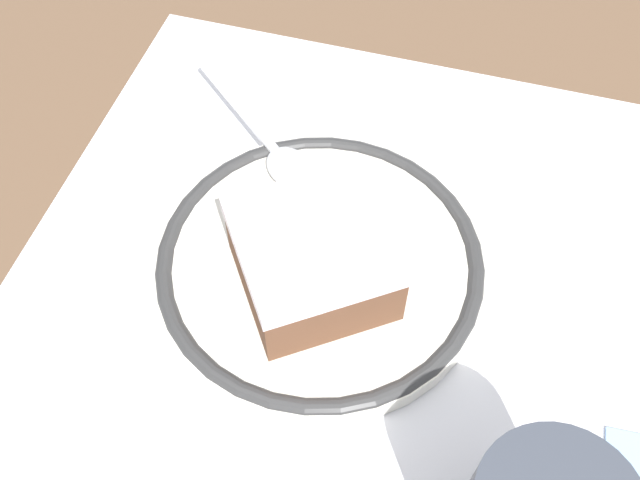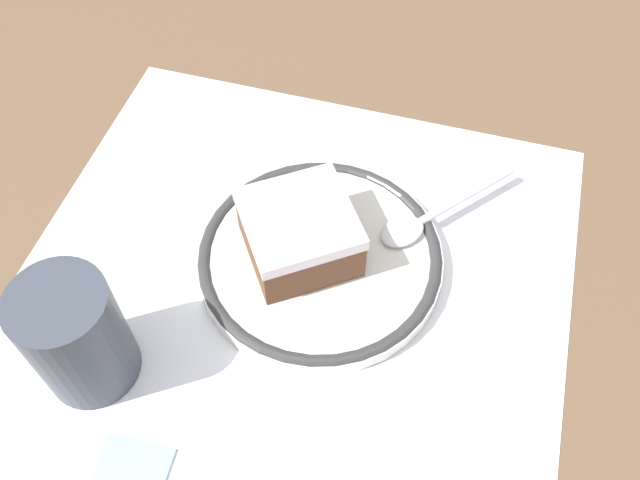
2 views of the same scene
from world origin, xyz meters
TOP-DOWN VIEW (x-y plane):
  - ground_plane at (0.00, 0.00)m, footprint 2.40×2.40m
  - placemat at (0.00, 0.00)m, footprint 0.44×0.41m
  - plate at (-0.02, -0.02)m, footprint 0.20×0.20m
  - cake_slice at (-0.00, -0.02)m, footprint 0.11×0.11m
  - spoon at (-0.09, -0.08)m, footprint 0.10×0.12m
  - sugar_packet at (0.06, 0.17)m, footprint 0.05×0.03m

SIDE VIEW (x-z plane):
  - ground_plane at x=0.00m, z-range 0.00..0.00m
  - placemat at x=0.00m, z-range 0.00..0.00m
  - sugar_packet at x=0.06m, z-range 0.00..0.01m
  - plate at x=-0.02m, z-range 0.00..0.02m
  - spoon at x=-0.09m, z-range 0.01..0.02m
  - cake_slice at x=0.00m, z-range 0.01..0.06m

